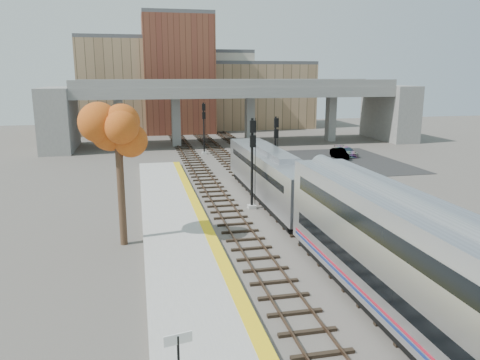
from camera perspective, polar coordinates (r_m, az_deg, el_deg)
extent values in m
plane|color=#47423D|center=(27.23, 9.20, -9.50)|extent=(160.00, 160.00, 0.00)
cube|color=#9E9E99|center=(25.54, -6.38, -10.53)|extent=(4.50, 60.00, 0.35)
cube|color=yellow|center=(25.71, -2.11, -9.86)|extent=(0.70, 60.00, 0.01)
cube|color=black|center=(37.81, -2.31, -2.84)|extent=(2.50, 95.00, 0.14)
cube|color=brown|center=(37.66, -3.38, -2.74)|extent=(0.07, 95.00, 0.14)
cube|color=brown|center=(37.90, -1.24, -2.62)|extent=(0.07, 95.00, 0.14)
cube|color=black|center=(38.73, 3.83, -2.48)|extent=(2.50, 95.00, 0.14)
cube|color=brown|center=(38.51, 2.80, -2.39)|extent=(0.07, 95.00, 0.14)
cube|color=brown|center=(38.91, 4.84, -2.26)|extent=(0.07, 95.00, 0.14)
cube|color=black|center=(40.01, 9.34, -2.13)|extent=(2.50, 95.00, 0.14)
cube|color=brown|center=(39.72, 8.38, -2.04)|extent=(0.07, 95.00, 0.14)
cube|color=brown|center=(40.24, 10.30, -1.91)|extent=(0.07, 95.00, 0.14)
cube|color=slate|center=(69.93, -0.42, 10.74)|extent=(46.00, 10.00, 1.50)
cube|color=slate|center=(65.21, 0.48, 11.69)|extent=(46.00, 0.20, 1.00)
cube|color=slate|center=(74.60, -1.20, 11.82)|extent=(46.00, 0.20, 1.00)
cube|color=slate|center=(68.73, -14.51, 6.75)|extent=(1.20, 1.60, 7.00)
cube|color=slate|center=(68.91, -7.81, 7.05)|extent=(1.20, 1.60, 7.00)
cube|color=slate|center=(70.65, 1.19, 7.30)|extent=(1.20, 1.60, 7.00)
cube|color=slate|center=(74.77, 11.00, 7.37)|extent=(1.20, 1.60, 7.00)
cube|color=slate|center=(69.41, -21.20, 6.97)|extent=(4.00, 12.00, 8.50)
cube|color=slate|center=(79.19, 17.75, 7.84)|extent=(4.00, 12.00, 8.50)
cube|color=#A3835F|center=(88.39, -12.95, 11.01)|extent=(18.00, 14.00, 16.00)
cube|color=#4C4C4F|center=(88.56, -13.23, 16.38)|extent=(18.00, 14.00, 0.60)
cube|color=beige|center=(94.39, -4.24, 10.78)|extent=(16.00, 16.00, 14.00)
cube|color=#4C4C4F|center=(94.42, -4.31, 15.21)|extent=(16.00, 16.00, 0.60)
cube|color=brown|center=(85.69, -7.55, 12.51)|extent=(12.00, 10.00, 20.00)
cube|color=#4C4C4F|center=(86.28, -7.76, 19.36)|extent=(12.00, 10.00, 0.60)
cube|color=#A3835F|center=(94.43, 2.06, 10.20)|extent=(20.00, 14.00, 12.00)
cube|color=#4C4C4F|center=(94.36, 2.10, 14.02)|extent=(20.00, 14.00, 0.60)
cube|color=black|center=(57.41, 12.02, 2.24)|extent=(14.00, 18.00, 0.04)
cube|color=#A8AAB2|center=(38.33, 3.82, 0.86)|extent=(3.00, 19.00, 3.20)
cube|color=black|center=(47.28, 0.61, 3.90)|extent=(2.20, 0.06, 1.10)
cube|color=black|center=(38.21, 3.83, 1.74)|extent=(3.02, 16.15, 0.50)
cube|color=black|center=(38.75, 3.78, -1.81)|extent=(2.70, 17.10, 0.50)
cube|color=#A8AAB2|center=(38.00, 3.86, 3.52)|extent=(1.60, 9.50, 0.40)
cube|color=#A8AAB2|center=(18.54, 24.08, -11.58)|extent=(3.00, 25.00, 4.60)
cube|color=black|center=(18.10, 24.43, -8.10)|extent=(3.02, 23.00, 0.75)
cube|color=black|center=(18.91, 23.83, -14.07)|extent=(3.02, 23.00, 0.65)
cube|color=#A81429|center=(19.29, 23.59, -16.34)|extent=(3.03, 24.00, 0.12)
cube|color=navy|center=(19.39, 23.54, -16.86)|extent=(3.03, 24.00, 0.12)
cube|color=black|center=(19.66, 23.39, -18.26)|extent=(2.70, 23.75, 0.40)
cube|color=#9E9E99|center=(36.51, 1.44, -3.28)|extent=(0.60, 0.60, 0.30)
cylinder|color=black|center=(35.73, 1.47, 1.92)|extent=(0.20, 0.20, 7.03)
cube|color=black|center=(35.05, 1.60, 6.53)|extent=(0.45, 0.18, 0.90)
cube|color=black|center=(35.19, 1.59, 4.74)|extent=(0.45, 0.18, 0.90)
cube|color=#9E9E99|center=(44.60, 4.24, -0.34)|extent=(0.60, 0.60, 0.30)
cylinder|color=black|center=(44.01, 4.31, 3.55)|extent=(0.18, 0.18, 6.43)
cube|color=black|center=(43.43, 4.46, 6.97)|extent=(0.41, 0.18, 0.83)
cube|color=black|center=(43.54, 4.44, 5.65)|extent=(0.41, 0.18, 0.83)
cube|color=#9E9E99|center=(61.58, -4.38, 3.31)|extent=(0.60, 0.60, 0.30)
cylinder|color=black|center=(61.14, -4.43, 6.26)|extent=(0.19, 0.19, 6.69)
cube|color=black|center=(60.64, -4.44, 8.84)|extent=(0.43, 0.18, 0.86)
cube|color=black|center=(60.72, -4.42, 7.85)|extent=(0.43, 0.18, 0.86)
cube|color=white|center=(15.00, -7.58, -18.66)|extent=(0.89, 0.23, 0.35)
cylinder|color=#382619|center=(29.05, -14.27, -1.66)|extent=(0.44, 0.44, 6.40)
ellipsoid|color=#C3711A|center=(28.39, -14.67, 5.51)|extent=(3.60, 3.60, 4.57)
imported|color=#99999E|center=(50.44, 11.41, 1.51)|extent=(1.75, 3.48, 1.14)
imported|color=#99999E|center=(59.14, 12.01, 3.17)|extent=(1.70, 3.89, 1.24)
imported|color=#99999E|center=(61.20, 12.84, 3.41)|extent=(2.06, 4.16, 1.16)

